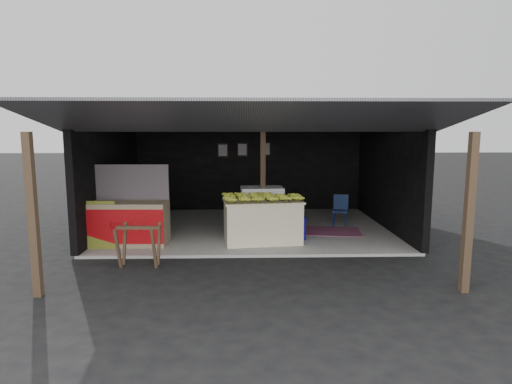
{
  "coord_description": "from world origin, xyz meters",
  "views": [
    {
      "loc": [
        -0.14,
        -8.24,
        2.52
      ],
      "look_at": [
        0.13,
        1.56,
        1.1
      ],
      "focal_mm": 30.0,
      "sensor_mm": 36.0,
      "label": 1
    }
  ],
  "objects_px": {
    "plastic_chair": "(341,208)",
    "sawhorse": "(139,241)",
    "banana_table": "(262,221)",
    "neighbor_stall": "(129,221)",
    "water_barrel": "(299,229)",
    "white_crate": "(262,210)"
  },
  "relations": [
    {
      "from": "neighbor_stall",
      "to": "sawhorse",
      "type": "height_order",
      "value": "neighbor_stall"
    },
    {
      "from": "white_crate",
      "to": "neighbor_stall",
      "type": "relative_size",
      "value": 0.65
    },
    {
      "from": "neighbor_stall",
      "to": "water_barrel",
      "type": "relative_size",
      "value": 3.56
    },
    {
      "from": "sawhorse",
      "to": "water_barrel",
      "type": "relative_size",
      "value": 1.66
    },
    {
      "from": "neighbor_stall",
      "to": "water_barrel",
      "type": "bearing_deg",
      "value": 6.32
    },
    {
      "from": "banana_table",
      "to": "water_barrel",
      "type": "distance_m",
      "value": 0.89
    },
    {
      "from": "sawhorse",
      "to": "white_crate",
      "type": "bearing_deg",
      "value": 47.52
    },
    {
      "from": "banana_table",
      "to": "plastic_chair",
      "type": "bearing_deg",
      "value": 29.44
    },
    {
      "from": "banana_table",
      "to": "sawhorse",
      "type": "bearing_deg",
      "value": -152.57
    },
    {
      "from": "neighbor_stall",
      "to": "white_crate",
      "type": "bearing_deg",
      "value": 19.86
    },
    {
      "from": "banana_table",
      "to": "plastic_chair",
      "type": "distance_m",
      "value": 2.59
    },
    {
      "from": "water_barrel",
      "to": "banana_table",
      "type": "bearing_deg",
      "value": -167.86
    },
    {
      "from": "plastic_chair",
      "to": "white_crate",
      "type": "bearing_deg",
      "value": -145.48
    },
    {
      "from": "water_barrel",
      "to": "plastic_chair",
      "type": "bearing_deg",
      "value": 47.23
    },
    {
      "from": "banana_table",
      "to": "white_crate",
      "type": "bearing_deg",
      "value": 81.27
    },
    {
      "from": "water_barrel",
      "to": "neighbor_stall",
      "type": "bearing_deg",
      "value": -175.08
    },
    {
      "from": "banana_table",
      "to": "plastic_chair",
      "type": "relative_size",
      "value": 2.25
    },
    {
      "from": "banana_table",
      "to": "sawhorse",
      "type": "xyz_separation_m",
      "value": [
        -2.34,
        -1.59,
        -0.04
      ]
    },
    {
      "from": "plastic_chair",
      "to": "sawhorse",
      "type": "bearing_deg",
      "value": -128.92
    },
    {
      "from": "sawhorse",
      "to": "banana_table",
      "type": "bearing_deg",
      "value": 36.01
    },
    {
      "from": "banana_table",
      "to": "white_crate",
      "type": "distance_m",
      "value": 0.84
    },
    {
      "from": "banana_table",
      "to": "neighbor_stall",
      "type": "distance_m",
      "value": 2.91
    }
  ]
}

